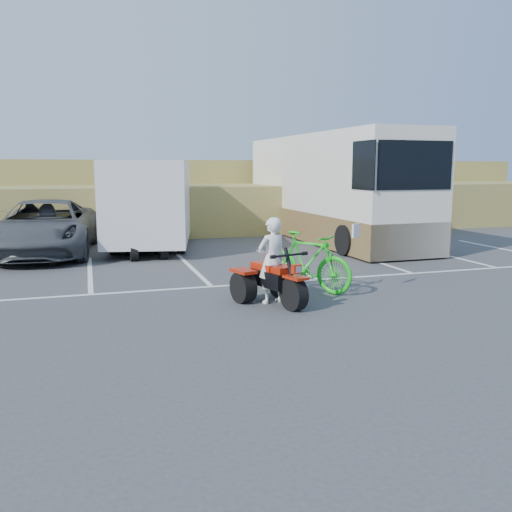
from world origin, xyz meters
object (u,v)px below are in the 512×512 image
object	(u,v)px
quad_atv_blue	(60,263)
quad_atv_green	(147,258)
rider	(272,260)
red_trike_atv	(276,304)
rv_motorhome	(330,195)
cargo_trailer	(151,201)
grey_pickup	(45,227)
green_dirt_bike	(307,262)

from	to	relation	value
quad_atv_blue	quad_atv_green	world-z (taller)	quad_atv_green
rider	quad_atv_blue	bearing A→B (deg)	-71.90
quad_atv_blue	quad_atv_green	size ratio (longest dim) A/B	0.90
red_trike_atv	quad_atv_green	bearing A→B (deg)	89.50
rv_motorhome	cargo_trailer	bearing A→B (deg)	179.02
rider	quad_atv_blue	world-z (taller)	rider
rider	grey_pickup	bearing A→B (deg)	-75.74
green_dirt_bike	red_trike_atv	bearing A→B (deg)	-174.57
cargo_trailer	rv_motorhome	distance (m)	6.82
quad_atv_blue	rider	bearing A→B (deg)	-76.48
red_trike_atv	green_dirt_bike	xyz separation A→B (m)	(1.08, 0.94, 0.67)
quad_atv_green	rider	bearing A→B (deg)	-76.04
green_dirt_bike	grey_pickup	world-z (taller)	grey_pickup
cargo_trailer	grey_pickup	bearing A→B (deg)	-156.70
grey_pickup	quad_atv_blue	bearing A→B (deg)	-70.24
green_dirt_bike	rv_motorhome	xyz separation A→B (m)	(4.30, 8.05, 1.02)
green_dirt_bike	rv_motorhome	size ratio (longest dim) A/B	0.20
red_trike_atv	green_dirt_bike	world-z (taller)	green_dirt_bike
quad_atv_green	rv_motorhome	bearing A→B (deg)	16.06
red_trike_atv	quad_atv_blue	size ratio (longest dim) A/B	1.30
cargo_trailer	rider	bearing A→B (deg)	-69.07
cargo_trailer	quad_atv_blue	distance (m)	4.19
green_dirt_bike	grey_pickup	xyz separation A→B (m)	(-5.96, 7.33, 0.20)
cargo_trailer	rv_motorhome	world-z (taller)	rv_motorhome
cargo_trailer	quad_atv_green	size ratio (longest dim) A/B	4.59
grey_pickup	quad_atv_green	bearing A→B (deg)	-24.02
green_dirt_bike	quad_atv_blue	distance (m)	7.81
red_trike_atv	quad_atv_blue	world-z (taller)	red_trike_atv
grey_pickup	cargo_trailer	bearing A→B (deg)	16.38
rider	quad_atv_green	size ratio (longest dim) A/B	1.20
rider	grey_pickup	distance (m)	9.46
green_dirt_bike	quad_atv_green	bearing A→B (deg)	81.81
grey_pickup	green_dirt_bike	bearing A→B (deg)	-45.90
rv_motorhome	quad_atv_green	xyz separation A→B (m)	(-7.27, -2.38, -1.69)
grey_pickup	red_trike_atv	bearing A→B (deg)	-54.47
rider	quad_atv_green	world-z (taller)	rider
quad_atv_blue	quad_atv_green	bearing A→B (deg)	-17.60
rider	cargo_trailer	distance (m)	8.96
quad_atv_blue	quad_atv_green	distance (m)	2.51
green_dirt_bike	grey_pickup	bearing A→B (deg)	93.26
red_trike_atv	quad_atv_blue	distance (m)	7.82
quad_atv_blue	quad_atv_green	xyz separation A→B (m)	(2.51, 0.15, 0.00)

